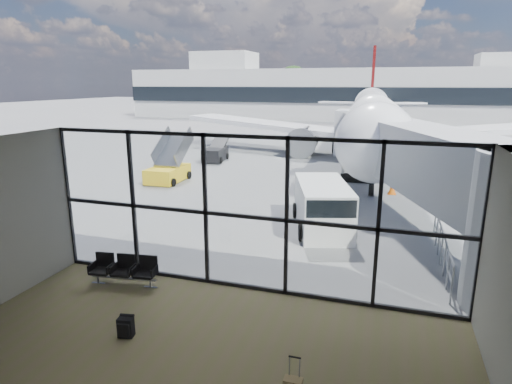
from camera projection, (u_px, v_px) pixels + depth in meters
The scene contains 20 objects.
ground at pixel (358, 135), 49.46m from camera, with size 220.00×220.00×0.00m, color slate.
lounge_shell at pixel (155, 271), 7.43m from camera, with size 12.02×8.01×4.51m.
glass_curtain_wall at pixel (245, 215), 11.96m from camera, with size 12.10×0.12×4.50m.
jet_bridge at pixel (420, 163), 16.94m from camera, with size 8.00×16.50×4.33m.
apron_railing at pixel (442, 244), 13.94m from camera, with size 0.06×5.46×1.11m.
far_terminal at pixel (367, 93), 68.88m from camera, with size 80.00×12.20×11.00m.
tree_0 at pixel (155, 89), 91.03m from camera, with size 4.95×4.95×7.12m.
tree_1 at pixel (181, 86), 89.12m from camera, with size 5.61×5.61×8.07m.
tree_2 at pixel (207, 83), 87.21m from camera, with size 6.27×6.27×9.03m.
tree_3 at pixel (235, 89), 85.77m from camera, with size 4.95×4.95×7.12m.
tree_4 at pixel (263, 86), 83.86m from camera, with size 5.61×5.61×8.07m.
tree_5 at pixel (293, 83), 81.95m from camera, with size 6.27×6.27×9.03m.
seating_row at pixel (125, 268), 12.67m from camera, with size 2.01×0.82×0.89m.
backpack at pixel (126, 327), 10.04m from camera, with size 0.39×0.37×0.53m.
airliner at pixel (372, 117), 35.92m from camera, with size 33.34×38.65×9.95m.
service_van at pixel (323, 206), 17.31m from camera, with size 3.10×4.74×1.90m.
belt_loader at pixel (216, 153), 32.79m from camera, with size 1.81×3.92×1.75m.
mobile_stairs at pixel (168, 171), 25.97m from camera, with size 2.01×3.63×2.52m.
traffic_cone_b at pixel (392, 189), 23.01m from camera, with size 0.44×0.44×0.63m.
traffic_cone_c at pixel (410, 180), 25.09m from camera, with size 0.40×0.40×0.57m.
Camera 1 is at (3.75, -10.80, 5.83)m, focal length 30.00 mm.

